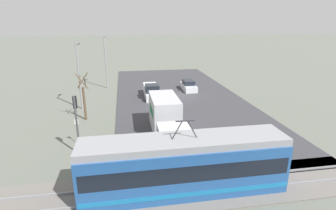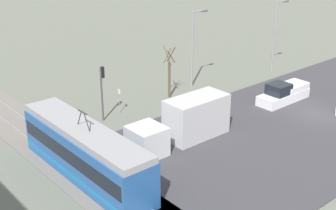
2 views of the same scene
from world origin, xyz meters
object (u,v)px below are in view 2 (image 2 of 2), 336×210
at_px(street_lamp_mid_block, 194,43).
at_px(no_parking_sign, 119,99).
at_px(street_tree, 169,74).
at_px(light_rail_tram, 86,152).
at_px(box_truck, 185,122).
at_px(pickup_truck, 283,94).
at_px(street_lamp_near_crossing, 276,32).
at_px(traffic_light_pole, 102,86).

xyz_separation_m(street_lamp_mid_block, no_parking_sign, (-1.01, 9.97, -3.13)).
bearing_deg(street_tree, no_parking_sign, 91.10).
bearing_deg(light_rail_tram, box_truck, -92.08).
xyz_separation_m(light_rail_tram, no_parking_sign, (7.55, -7.95, -0.41)).
bearing_deg(box_truck, pickup_truck, -89.83).
relative_size(pickup_truck, no_parking_sign, 2.54).
bearing_deg(no_parking_sign, street_tree, -88.90).
height_order(pickup_truck, no_parking_sign, no_parking_sign).
xyz_separation_m(street_lamp_near_crossing, no_parking_sign, (1.47, 19.92, -3.22)).
bearing_deg(light_rail_tram, no_parking_sign, -46.49).
bearing_deg(box_truck, no_parking_sign, 5.43).
relative_size(light_rail_tram, street_tree, 2.44).
bearing_deg(street_tree, pickup_truck, -137.42).
relative_size(light_rail_tram, traffic_light_pole, 2.60).
bearing_deg(pickup_truck, traffic_light_pole, 64.00).
height_order(box_truck, traffic_light_pole, traffic_light_pole).
height_order(light_rail_tram, no_parking_sign, light_rail_tram).
height_order(traffic_light_pole, street_lamp_near_crossing, street_lamp_near_crossing).
distance_m(street_lamp_near_crossing, street_lamp_mid_block, 10.25).
distance_m(light_rail_tram, street_tree, 15.88).
relative_size(street_lamp_mid_block, no_parking_sign, 3.43).
height_order(pickup_truck, street_lamp_near_crossing, street_lamp_near_crossing).
bearing_deg(light_rail_tram, street_lamp_near_crossing, -77.70).
xyz_separation_m(light_rail_tram, street_tree, (7.66, -13.90, 0.53)).
height_order(light_rail_tram, street_tree, street_tree).
height_order(box_truck, street_lamp_mid_block, street_lamp_mid_block).
height_order(street_tree, street_lamp_mid_block, street_lamp_mid_block).
bearing_deg(street_lamp_near_crossing, street_lamp_mid_block, 76.01).
distance_m(box_truck, no_parking_sign, 7.90).
height_order(street_lamp_near_crossing, street_lamp_mid_block, street_lamp_near_crossing).
height_order(street_lamp_mid_block, no_parking_sign, street_lamp_mid_block).
relative_size(light_rail_tram, no_parking_sign, 5.50).
height_order(light_rail_tram, traffic_light_pole, traffic_light_pole).
height_order(traffic_light_pole, no_parking_sign, traffic_light_pole).
height_order(box_truck, pickup_truck, box_truck).
xyz_separation_m(traffic_light_pole, street_lamp_mid_block, (1.43, -11.91, 1.37)).
bearing_deg(box_truck, light_rail_tram, 87.92).
xyz_separation_m(box_truck, traffic_light_pole, (7.45, 2.69, 1.56)).
distance_m(street_lamp_mid_block, no_parking_sign, 10.50).
bearing_deg(street_lamp_mid_block, box_truck, 133.89).
distance_m(pickup_truck, street_lamp_mid_block, 10.13).
bearing_deg(no_parking_sign, street_lamp_near_crossing, -94.22).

